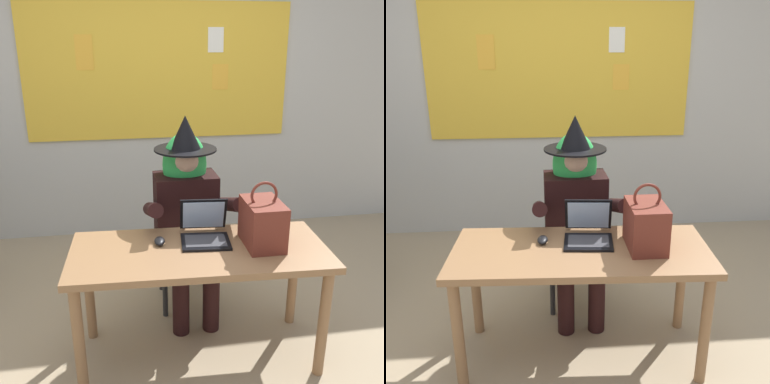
{
  "view_description": "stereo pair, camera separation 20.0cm",
  "coord_description": "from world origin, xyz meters",
  "views": [
    {
      "loc": [
        -0.37,
        -2.12,
        1.81
      ],
      "look_at": [
        0.03,
        0.28,
        0.95
      ],
      "focal_mm": 39.86,
      "sensor_mm": 36.0,
      "label": 1
    },
    {
      "loc": [
        -0.17,
        -2.14,
        1.81
      ],
      "look_at": [
        0.03,
        0.28,
        0.95
      ],
      "focal_mm": 39.86,
      "sensor_mm": 36.0,
      "label": 2
    }
  ],
  "objects": [
    {
      "name": "ground_plane",
      "position": [
        0.0,
        0.0,
        0.0
      ],
      "size": [
        24.0,
        24.0,
        0.0
      ],
      "primitive_type": "plane",
      "color": "tan"
    },
    {
      "name": "wall_back_bulletin",
      "position": [
        0.0,
        1.91,
        1.33
      ],
      "size": [
        6.2,
        2.11,
        2.63
      ],
      "color": "#B2B2AD",
      "rests_on": "ground"
    },
    {
      "name": "desk_main",
      "position": [
        0.03,
        -0.01,
        0.62
      ],
      "size": [
        1.47,
        0.68,
        0.72
      ],
      "rotation": [
        0.0,
        0.0,
        -0.05
      ],
      "color": "#8E6642",
      "rests_on": "ground"
    },
    {
      "name": "chair_at_desk",
      "position": [
        0.04,
        0.65,
        0.5
      ],
      "size": [
        0.43,
        0.43,
        0.9
      ],
      "rotation": [
        0.0,
        0.0,
        -1.59
      ],
      "color": "#2D3347",
      "rests_on": "ground"
    },
    {
      "name": "person_costumed",
      "position": [
        0.04,
        0.53,
        0.78
      ],
      "size": [
        0.6,
        0.68,
        1.36
      ],
      "rotation": [
        0.0,
        0.0,
        -1.55
      ],
      "color": "black",
      "rests_on": "ground"
    },
    {
      "name": "laptop",
      "position": [
        0.08,
        0.11,
        0.77
      ],
      "size": [
        0.31,
        0.32,
        0.23
      ],
      "rotation": [
        0.0,
        0.0,
        -0.1
      ],
      "color": "black",
      "rests_on": "desk_main"
    },
    {
      "name": "computer_mouse",
      "position": [
        -0.19,
        0.09,
        0.73
      ],
      "size": [
        0.07,
        0.11,
        0.03
      ],
      "primitive_type": "ellipsoid",
      "rotation": [
        0.0,
        0.0,
        -0.08
      ],
      "color": "black",
      "rests_on": "desk_main"
    },
    {
      "name": "handbag",
      "position": [
        0.39,
        -0.02,
        0.85
      ],
      "size": [
        0.2,
        0.3,
        0.38
      ],
      "rotation": [
        0.0,
        0.0,
        0.14
      ],
      "color": "maroon",
      "rests_on": "desk_main"
    }
  ]
}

